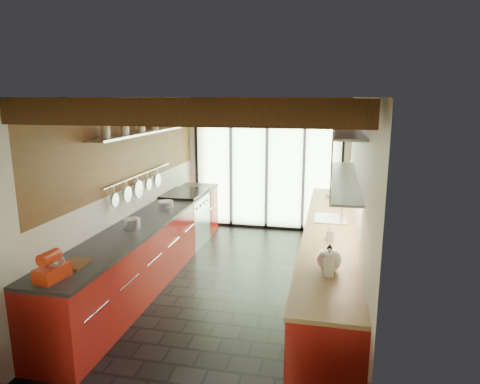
{
  "coord_description": "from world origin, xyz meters",
  "views": [
    {
      "loc": [
        1.25,
        -5.55,
        2.6
      ],
      "look_at": [
        -0.04,
        0.4,
        1.25
      ],
      "focal_mm": 32.0,
      "sensor_mm": 36.0,
      "label": 1
    }
  ],
  "objects_px": {
    "kettle": "(329,258)",
    "stand_mixer": "(53,268)",
    "paper_towel": "(329,265)",
    "bowl": "(331,195)",
    "soap_bottle": "(330,233)"
  },
  "relations": [
    {
      "from": "stand_mixer",
      "to": "soap_bottle",
      "type": "distance_m",
      "value": 3.06
    },
    {
      "from": "paper_towel",
      "to": "soap_bottle",
      "type": "height_order",
      "value": "paper_towel"
    },
    {
      "from": "kettle",
      "to": "soap_bottle",
      "type": "xyz_separation_m",
      "value": [
        0.0,
        0.93,
        -0.04
      ]
    },
    {
      "from": "stand_mixer",
      "to": "paper_towel",
      "type": "height_order",
      "value": "stand_mixer"
    },
    {
      "from": "paper_towel",
      "to": "soap_bottle",
      "type": "distance_m",
      "value": 1.1
    },
    {
      "from": "kettle",
      "to": "bowl",
      "type": "height_order",
      "value": "kettle"
    },
    {
      "from": "paper_towel",
      "to": "bowl",
      "type": "height_order",
      "value": "paper_towel"
    },
    {
      "from": "kettle",
      "to": "paper_towel",
      "type": "height_order",
      "value": "kettle"
    },
    {
      "from": "stand_mixer",
      "to": "kettle",
      "type": "relative_size",
      "value": 1.06
    },
    {
      "from": "soap_bottle",
      "to": "bowl",
      "type": "bearing_deg",
      "value": 90.0
    },
    {
      "from": "bowl",
      "to": "kettle",
      "type": "bearing_deg",
      "value": -90.0
    },
    {
      "from": "paper_towel",
      "to": "bowl",
      "type": "relative_size",
      "value": 1.26
    },
    {
      "from": "paper_towel",
      "to": "soap_bottle",
      "type": "xyz_separation_m",
      "value": [
        0.0,
        1.1,
        -0.03
      ]
    },
    {
      "from": "kettle",
      "to": "stand_mixer",
      "type": "bearing_deg",
      "value": -162.88
    },
    {
      "from": "stand_mixer",
      "to": "paper_towel",
      "type": "bearing_deg",
      "value": 13.63
    }
  ]
}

